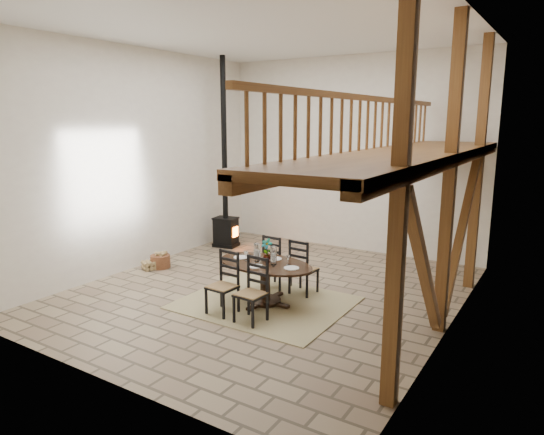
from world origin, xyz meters
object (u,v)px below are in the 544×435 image
Objects in this scene: wood_stove at (225,205)px; log_stack at (149,265)px; dining_table at (265,280)px; log_basket at (160,261)px.

wood_stove is 12.52× the size of log_stack.
dining_table reaches higher than log_basket.
dining_table is 3.43m from log_stack.
log_stack is at bearing -112.19° from log_basket.
log_basket is 0.28m from log_stack.
wood_stove reaches higher than log_stack.
dining_table is 4.38m from wood_stove.
wood_stove reaches higher than log_basket.
wood_stove is at bearing 87.18° from log_basket.
wood_stove is 2.56m from log_basket.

